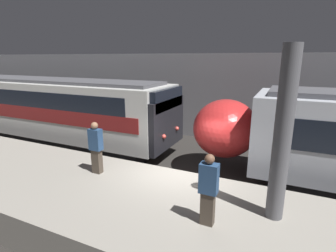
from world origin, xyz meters
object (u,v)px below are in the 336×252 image
object	(u,v)px
support_pillar_near	(283,137)
person_walking	(208,188)
person_waiting	(96,147)
train_boxy	(15,106)

from	to	relation	value
support_pillar_near	person_walking	world-z (taller)	support_pillar_near
support_pillar_near	person_waiting	bearing A→B (deg)	177.83
person_waiting	person_walking	xyz separation A→B (m)	(3.82, -1.08, -0.02)
support_pillar_near	person_walking	distance (m)	1.87
train_boxy	support_pillar_near	bearing A→B (deg)	-15.83
support_pillar_near	train_boxy	bearing A→B (deg)	164.17
train_boxy	person_walking	size ratio (longest dim) A/B	12.31
support_pillar_near	person_walking	size ratio (longest dim) A/B	2.36
support_pillar_near	person_waiting	distance (m)	5.21
train_boxy	person_waiting	bearing A→B (deg)	-22.96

